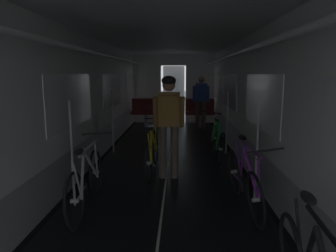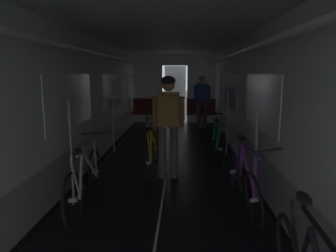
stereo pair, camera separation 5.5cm
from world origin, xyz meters
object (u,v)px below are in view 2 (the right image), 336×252
at_px(bench_seat_far_right, 201,110).
at_px(bicycle_yellow_in_aisle, 152,152).
at_px(person_cyclist_aisle, 168,116).
at_px(person_standing_near_bench, 202,99).
at_px(bench_seat_far_left, 147,110).
at_px(bicycle_green, 218,141).
at_px(bicycle_purple, 243,180).
at_px(bicycle_silver, 85,181).

relative_size(bench_seat_far_right, bicycle_yellow_in_aisle, 0.58).
height_order(bench_seat_far_right, person_cyclist_aisle, person_cyclist_aisle).
bearing_deg(person_standing_near_bench, bench_seat_far_left, 168.21).
distance_m(bicycle_green, person_standing_near_bench, 3.49).
bearing_deg(person_cyclist_aisle, bicycle_purple, -47.66).
bearing_deg(bicycle_yellow_in_aisle, bicycle_green, 37.04).
height_order(bicycle_purple, bicycle_yellow_in_aisle, bicycle_purple).
relative_size(bicycle_purple, person_cyclist_aisle, 0.98).
distance_m(bicycle_yellow_in_aisle, person_standing_near_bench, 4.59).
bearing_deg(bench_seat_far_right, bicycle_silver, -106.64).
xyz_separation_m(person_cyclist_aisle, person_standing_near_bench, (0.86, 4.66, -0.10)).
xyz_separation_m(bicycle_green, person_cyclist_aisle, (-0.97, -1.23, 0.69)).
xyz_separation_m(person_cyclist_aisle, bicycle_yellow_in_aisle, (-0.30, 0.26, -0.69)).
bearing_deg(bicycle_silver, bicycle_yellow_in_aisle, 64.56).
bearing_deg(bench_seat_far_right, bicycle_yellow_in_aisle, -103.65).
relative_size(bench_seat_far_left, person_standing_near_bench, 0.58).
relative_size(bench_seat_far_left, bicycle_silver, 0.58).
xyz_separation_m(bicycle_yellow_in_aisle, person_standing_near_bench, (1.16, 4.40, 0.59)).
bearing_deg(bicycle_green, person_standing_near_bench, 91.93).
relative_size(bench_seat_far_right, bicycle_green, 0.58).
bearing_deg(bench_seat_far_right, bench_seat_far_left, 180.00).
height_order(bicycle_silver, person_cyclist_aisle, person_cyclist_aisle).
bearing_deg(person_standing_near_bench, person_cyclist_aisle, -100.42).
relative_size(bicycle_silver, person_standing_near_bench, 1.00).
bearing_deg(bicycle_yellow_in_aisle, bench_seat_far_right, 76.35).
relative_size(bicycle_green, bicycle_yellow_in_aisle, 1.00).
height_order(bicycle_green, person_standing_near_bench, person_standing_near_bench).
distance_m(person_cyclist_aisle, bicycle_yellow_in_aisle, 0.80).
height_order(person_cyclist_aisle, person_standing_near_bench, person_cyclist_aisle).
bearing_deg(bench_seat_far_left, person_cyclist_aisle, -79.37).
xyz_separation_m(bench_seat_far_left, bicycle_yellow_in_aisle, (0.64, -4.77, -0.18)).
distance_m(bench_seat_far_left, bicycle_yellow_in_aisle, 4.82).
height_order(bicycle_yellow_in_aisle, person_standing_near_bench, person_standing_near_bench).
bearing_deg(bench_seat_far_right, bicycle_green, -88.22).
distance_m(bench_seat_far_right, bicycle_green, 3.82).
height_order(bench_seat_far_left, person_cyclist_aisle, person_cyclist_aisle).
height_order(bicycle_green, bicycle_purple, bicycle_green).
bearing_deg(bicycle_purple, person_standing_near_bench, 91.69).
xyz_separation_m(bicycle_purple, person_standing_near_bench, (-0.17, 5.79, 0.59)).
distance_m(bench_seat_far_left, bicycle_green, 4.27).
bearing_deg(bicycle_green, bicycle_purple, -88.66).
bearing_deg(bicycle_green, person_cyclist_aisle, -128.38).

